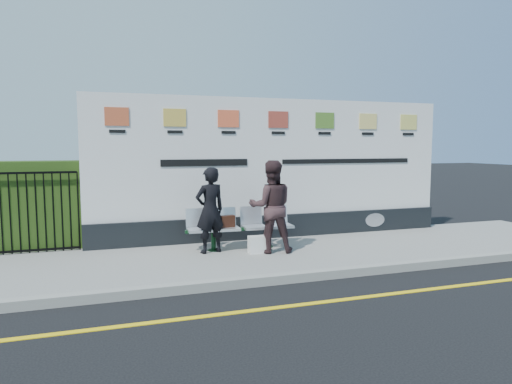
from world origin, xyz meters
The scene contains 12 objects.
ground centered at (0.00, 0.00, 0.00)m, with size 80.00×80.00×0.00m, color black.
pavement centered at (0.00, 2.50, 0.06)m, with size 14.00×3.00×0.12m, color gray.
kerb centered at (0.00, 1.00, 0.07)m, with size 14.00×0.18×0.14m, color gray.
yellow_line centered at (0.00, 0.00, 0.00)m, with size 14.00×0.10×0.01m, color yellow.
billboard centered at (0.50, 3.85, 1.42)m, with size 8.00×0.30×3.00m.
hedge centered at (-4.58, 4.30, 0.97)m, with size 2.35×0.70×1.70m, color #2A4615.
railing centered at (-4.58, 3.85, 0.89)m, with size 2.05×0.06×1.54m, color black, non-canonical shape.
bench centered at (-0.59, 2.95, 0.34)m, with size 2.06×0.54×0.44m, color silver, non-canonical shape.
woman_left centered at (-1.22, 2.83, 0.92)m, with size 0.59×0.38×1.60m, color black.
woman_right centered at (-0.12, 2.52, 0.98)m, with size 0.84×0.65×1.73m, color #392527.
handbag_brown centered at (-0.85, 2.96, 0.67)m, with size 0.29×0.12×0.22m, color black.
carrier_bag_white centered at (-0.40, 2.51, 0.28)m, with size 0.32×0.19×0.32m, color silver.
Camera 1 is at (-3.06, -5.40, 2.12)m, focal length 32.00 mm.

